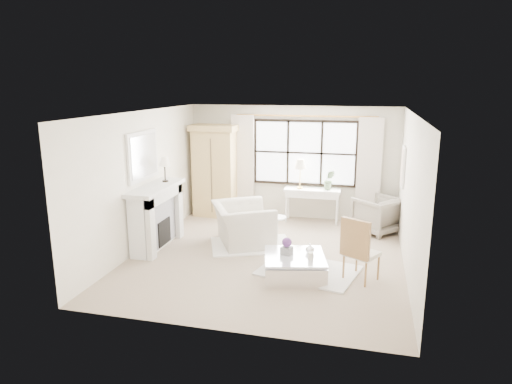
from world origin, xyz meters
TOP-DOWN VIEW (x-y plane):
  - floor at (0.00, 0.00)m, footprint 5.50×5.50m
  - ceiling at (0.00, 0.00)m, footprint 5.50×5.50m
  - wall_back at (0.00, 2.75)m, footprint 5.00×0.00m
  - wall_front at (0.00, -2.75)m, footprint 5.00×0.00m
  - wall_left at (-2.50, 0.00)m, footprint 0.00×5.50m
  - wall_right at (2.50, 0.00)m, footprint 0.00×5.50m
  - window_pane at (0.30, 2.73)m, footprint 2.40×0.02m
  - window_frame at (0.30, 2.72)m, footprint 2.50×0.04m
  - curtain_rod at (0.30, 2.67)m, footprint 3.30×0.04m
  - curtain_left at (-1.20, 2.65)m, footprint 0.55×0.10m
  - curtain_right at (1.80, 2.65)m, footprint 0.55×0.10m
  - fireplace at (-2.27, 0.00)m, footprint 0.58×1.66m
  - mirror_frame at (-2.47, 0.00)m, footprint 0.05×1.15m
  - mirror_glass at (-2.44, 0.00)m, footprint 0.02×1.00m
  - art_frame at (2.47, 1.70)m, footprint 0.04×0.62m
  - art_canvas at (2.45, 1.70)m, footprint 0.01×0.52m
  - mantel_lamp at (-2.20, 0.39)m, footprint 0.22×0.22m
  - armoire at (-1.84, 2.44)m, footprint 1.14×0.74m
  - console_table at (0.54, 2.45)m, footprint 1.31×0.48m
  - console_lamp at (0.24, 2.44)m, footprint 0.28×0.28m
  - orchid_plant at (0.92, 2.45)m, footprint 0.27×0.22m
  - side_table at (-0.01, 0.97)m, footprint 0.40×0.40m
  - rug_left at (-0.43, 0.50)m, footprint 1.90×1.63m
  - rug_right at (0.86, -0.50)m, footprint 1.86×1.56m
  - club_armchair at (-0.64, 0.60)m, footprint 1.58×1.64m
  - wingback_chair at (2.04, 2.02)m, footprint 1.22×1.21m
  - french_chair at (1.74, -0.66)m, footprint 0.66×0.66m
  - coffee_table at (0.65, -0.78)m, footprint 1.20×1.20m
  - planter_box at (0.51, -0.75)m, footprint 0.21×0.21m
  - planter_flowers at (0.51, -0.75)m, footprint 0.17×0.17m
  - pillar_candle at (0.94, -0.89)m, footprint 0.09×0.09m
  - coffee_vase at (0.89, -0.60)m, footprint 0.19×0.19m

SIDE VIEW (x-z plane):
  - floor at x=0.00m, z-range 0.00..0.00m
  - rug_left at x=-0.43m, z-range 0.00..0.03m
  - rug_right at x=0.86m, z-range 0.00..0.03m
  - coffee_table at x=0.65m, z-range -0.01..0.37m
  - french_chair at x=1.74m, z-range -0.23..0.85m
  - side_table at x=-0.01m, z-range 0.08..0.58m
  - wingback_chair at x=2.04m, z-range 0.00..0.79m
  - console_table at x=0.54m, z-range 0.00..0.80m
  - club_armchair at x=-0.64m, z-range 0.00..0.82m
  - pillar_candle at x=0.94m, z-range 0.38..0.50m
  - planter_box at x=0.51m, z-range 0.38..0.51m
  - coffee_vase at x=0.89m, z-range 0.38..0.54m
  - planter_flowers at x=0.51m, z-range 0.51..0.67m
  - fireplace at x=-2.27m, z-range 0.02..1.28m
  - orchid_plant at x=0.92m, z-range 0.80..1.26m
  - armoire at x=-1.84m, z-range 0.02..2.26m
  - curtain_left at x=-1.20m, z-range 0.00..2.47m
  - curtain_right at x=1.80m, z-range 0.00..2.47m
  - wall_left at x=-2.50m, z-range -1.40..4.10m
  - wall_right at x=2.50m, z-range -1.40..4.10m
  - wall_back at x=0.00m, z-range -1.15..3.85m
  - wall_front at x=0.00m, z-range -1.15..3.85m
  - console_lamp at x=0.24m, z-range 1.01..1.70m
  - art_frame at x=2.47m, z-range 1.14..1.96m
  - art_canvas at x=2.45m, z-range 1.19..1.91m
  - window_pane at x=0.30m, z-range 0.85..2.35m
  - window_frame at x=0.30m, z-range 0.85..2.35m
  - mantel_lamp at x=-2.20m, z-range 1.40..1.91m
  - mirror_frame at x=-2.47m, z-range 1.37..2.31m
  - mirror_glass at x=-2.44m, z-range 1.44..2.24m
  - curtain_rod at x=0.30m, z-range 2.45..2.49m
  - ceiling at x=0.00m, z-range 2.70..2.70m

